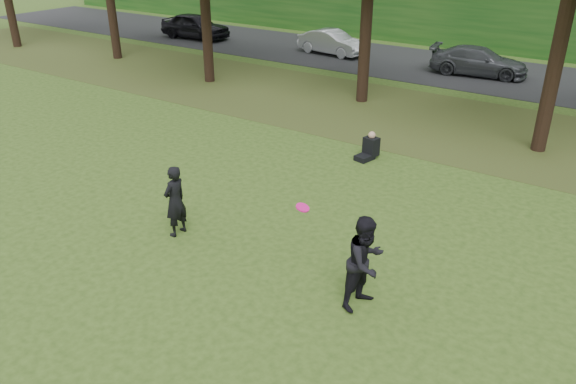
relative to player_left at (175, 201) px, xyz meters
The scene contains 9 objects.
ground 2.89m from the player_left, 52.62° to the right, with size 120.00×120.00×0.00m, color #2C4615.
leaf_litter 10.97m from the player_left, 81.18° to the left, with size 60.00×7.00×0.01m, color #443718.
street 18.90m from the player_left, 84.91° to the left, with size 70.00×7.00×0.02m, color black.
far_hedge 24.92m from the player_left, 86.13° to the left, with size 70.00×3.00×5.00m, color #134212.
player_left is the anchor object (origin of this frame).
player_right 4.72m from the player_left, ahead, with size 0.89×0.70×1.84m, color black.
parked_cars 17.84m from the player_left, 79.76° to the left, with size 36.59×3.81×1.54m.
frisbee 3.38m from the player_left, ahead, with size 0.34×0.35×0.14m.
seated_person 6.75m from the player_left, 76.34° to the left, with size 0.56×0.80×0.83m.
Camera 1 is at (6.68, -5.65, 6.53)m, focal length 35.00 mm.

